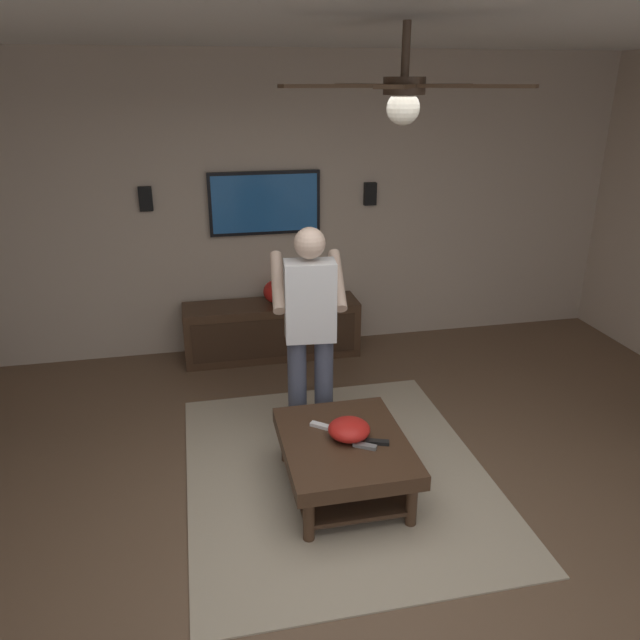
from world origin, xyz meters
The scene contains 15 objects.
ground_plane centered at (0.00, 0.00, 0.00)m, with size 8.48×8.48×0.00m, color brown.
wall_back_tv centered at (3.19, 0.00, 1.42)m, with size 0.10×7.27×2.84m, color #BCA893.
area_rug centered at (0.79, -0.09, 0.01)m, with size 2.45×2.06×0.01m, color tan.
coffee_table centered at (0.59, -0.09, 0.30)m, with size 1.00×0.80×0.40m.
media_console centered at (2.86, 0.07, 0.28)m, with size 0.45×1.70×0.55m.
tv centered at (3.10, 0.07, 1.48)m, with size 0.05×1.06×0.60m.
person_standing centered at (1.33, -0.01, 0.93)m, with size 0.57×0.58×1.64m.
bowl centered at (0.61, -0.12, 0.46)m, with size 0.27×0.27×0.12m, color red.
remote_white centered at (0.77, 0.03, 0.41)m, with size 0.15×0.04×0.02m, color white.
remote_black centered at (0.50, -0.28, 0.41)m, with size 0.15×0.04×0.02m, color black.
remote_grey centered at (0.47, -0.19, 0.41)m, with size 0.15×0.04×0.02m, color slate.
vase_round centered at (2.89, 0.03, 0.66)m, with size 0.22×0.22×0.22m, color red.
wall_speaker_left centered at (3.11, -0.97, 1.53)m, with size 0.06×0.12×0.22m, color black.
wall_speaker_right centered at (3.11, 1.16, 1.56)m, with size 0.06×0.12×0.22m, color black.
ceiling_fan centered at (0.22, -0.25, 2.52)m, with size 1.17×1.12×0.46m.
Camera 1 is at (-2.71, 0.78, 2.57)m, focal length 34.44 mm.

